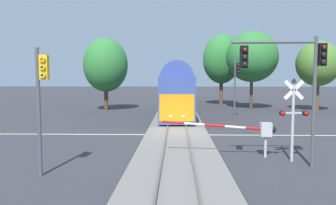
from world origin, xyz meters
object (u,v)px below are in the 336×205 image
object	(u,v)px
maple_right_background	(318,64)
traffic_signal_near_left	(41,91)
crossing_gate_near	(253,130)
traffic_signal_far_side	(236,80)
crossing_signal_mast	(293,111)
oak_far_right	(252,57)
traffic_signal_near_right	(292,70)
oak_behind_train	(106,65)
commuter_train	(177,87)
elm_centre_background	(222,59)

from	to	relation	value
maple_right_background	traffic_signal_near_left	bearing A→B (deg)	-130.62
maple_right_background	crossing_gate_near	bearing A→B (deg)	-119.62
traffic_signal_far_side	maple_right_background	world-z (taller)	maple_right_background
crossing_signal_mast	oak_far_right	xyz separation A→B (m)	(3.89, 25.80, 4.12)
crossing_signal_mast	traffic_signal_near_right	size ratio (longest dim) A/B	0.69
traffic_signal_near_right	oak_far_right	world-z (taller)	oak_far_right
traffic_signal_far_side	oak_behind_train	bearing A→B (deg)	150.96
maple_right_background	traffic_signal_near_right	bearing A→B (deg)	-115.44
crossing_gate_near	maple_right_background	xyz separation A→B (m)	(12.96, 22.79, 4.22)
commuter_train	maple_right_background	xyz separation A→B (m)	(16.86, -4.54, 2.87)
traffic_signal_near_right	traffic_signal_near_left	size ratio (longest dim) A/B	1.11
crossing_gate_near	oak_far_right	world-z (taller)	oak_far_right
oak_behind_train	traffic_signal_near_right	bearing A→B (deg)	-60.90
traffic_signal_near_left	oak_far_right	xyz separation A→B (m)	(15.10, 28.39, 3.04)
oak_far_right	maple_right_background	distance (m)	7.73
oak_far_right	oak_behind_train	size ratio (longest dim) A/B	1.11
traffic_signal_far_side	maple_right_background	xyz separation A→B (m)	(11.09, 7.70, 1.82)
traffic_signal_far_side	oak_behind_train	size ratio (longest dim) A/B	0.65
maple_right_background	elm_centre_background	xyz separation A→B (m)	(-10.38, 8.07, 0.97)
traffic_signal_far_side	oak_far_right	bearing A→B (deg)	69.31
oak_far_right	elm_centre_background	distance (m)	6.60
traffic_signal_near_left	elm_centre_background	bearing A→B (deg)	70.59
commuter_train	oak_far_right	world-z (taller)	oak_far_right
traffic_signal_near_right	traffic_signal_far_side	distance (m)	16.93
crossing_gate_near	traffic_signal_near_left	xyz separation A→B (m)	(-9.49, -3.38, 2.14)
traffic_signal_far_side	elm_centre_background	size ratio (longest dim) A/B	0.56
traffic_signal_near_left	oak_far_right	distance (m)	32.30
traffic_signal_far_side	traffic_signal_near_left	xyz separation A→B (m)	(-11.36, -18.47, -0.27)
oak_far_right	maple_right_background	world-z (taller)	oak_far_right
traffic_signal_far_side	crossing_gate_near	bearing A→B (deg)	-97.07
crossing_gate_near	maple_right_background	bearing A→B (deg)	60.38
oak_far_right	elm_centre_background	size ratio (longest dim) A/B	0.96
maple_right_background	oak_behind_train	xyz separation A→B (m)	(-25.60, 0.35, -0.12)
commuter_train	crossing_signal_mast	world-z (taller)	commuter_train
traffic_signal_near_left	oak_behind_train	size ratio (longest dim) A/B	0.60
commuter_train	traffic_signal_near_right	xyz separation A→B (m)	(5.15, -29.14, 1.67)
oak_far_right	elm_centre_background	world-z (taller)	elm_centre_background
elm_centre_background	traffic_signal_near_left	bearing A→B (deg)	-109.41
traffic_signal_far_side	crossing_signal_mast	bearing A→B (deg)	-90.51
crossing_gate_near	crossing_signal_mast	distance (m)	2.17
maple_right_background	oak_far_right	bearing A→B (deg)	163.21
oak_far_right	maple_right_background	size ratio (longest dim) A/B	1.17
commuter_train	traffic_signal_near_right	size ratio (longest dim) A/B	6.73
commuter_train	oak_behind_train	bearing A→B (deg)	-154.42
traffic_signal_near_left	elm_centre_background	xyz separation A→B (m)	(12.06, 34.24, 3.05)
traffic_signal_near_left	crossing_gate_near	bearing A→B (deg)	19.61
traffic_signal_far_side	maple_right_background	distance (m)	13.62
crossing_gate_near	oak_behind_train	distance (m)	26.69
traffic_signal_near_right	oak_behind_train	size ratio (longest dim) A/B	0.67
commuter_train	traffic_signal_near_right	world-z (taller)	traffic_signal_near_right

